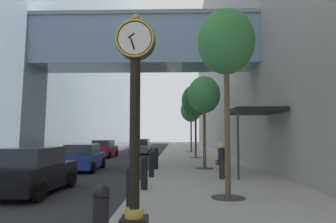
{
  "coord_description": "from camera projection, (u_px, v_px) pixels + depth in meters",
  "views": [
    {
      "loc": [
        1.62,
        -1.06,
        2.19
      ],
      "look_at": [
        1.01,
        20.79,
        3.77
      ],
      "focal_mm": 33.22,
      "sensor_mm": 36.0,
      "label": 1
    }
  ],
  "objects": [
    {
      "name": "ground_plane",
      "position": [
        159.0,
        158.0,
        27.87
      ],
      "size": [
        110.0,
        110.0,
        0.0
      ],
      "primitive_type": "plane",
      "color": "#262628",
      "rests_on": "ground"
    },
    {
      "name": "sidewalk_right",
      "position": [
        194.0,
        155.0,
        30.77
      ],
      "size": [
        6.73,
        80.0,
        0.14
      ],
      "primitive_type": "cube",
      "color": "#9E998E",
      "rests_on": "ground"
    },
    {
      "name": "building_block_right",
      "position": [
        271.0,
        23.0,
        31.51
      ],
      "size": [
        9.0,
        80.0,
        26.87
      ],
      "color": "gray",
      "rests_on": "ground"
    },
    {
      "name": "street_clock",
      "position": [
        135.0,
        111.0,
        6.5
      ],
      "size": [
        0.84,
        0.55,
        4.62
      ],
      "color": "black",
      "rests_on": "sidewalk_right"
    },
    {
      "name": "bollard_nearest",
      "position": [
        101.0,
        222.0,
        4.93
      ],
      "size": [
        0.27,
        0.27,
        1.25
      ],
      "color": "black",
      "rests_on": "sidewalk_right"
    },
    {
      "name": "bollard_second",
      "position": [
        131.0,
        187.0,
        8.24
      ],
      "size": [
        0.27,
        0.27,
        1.25
      ],
      "color": "black",
      "rests_on": "sidewalk_right"
    },
    {
      "name": "bollard_third",
      "position": [
        144.0,
        172.0,
        11.55
      ],
      "size": [
        0.27,
        0.27,
        1.25
      ],
      "color": "black",
      "rests_on": "sidewalk_right"
    },
    {
      "name": "bollard_fourth",
      "position": [
        151.0,
        163.0,
        14.86
      ],
      "size": [
        0.27,
        0.27,
        1.25
      ],
      "color": "black",
      "rests_on": "sidewalk_right"
    },
    {
      "name": "bollard_fifth",
      "position": [
        156.0,
        158.0,
        18.16
      ],
      "size": [
        0.27,
        0.27,
        1.25
      ],
      "color": "black",
      "rests_on": "sidewalk_right"
    },
    {
      "name": "street_tree_near",
      "position": [
        226.0,
        44.0,
        10.35
      ],
      "size": [
        1.9,
        1.9,
        6.22
      ],
      "color": "#333335",
      "rests_on": "sidewalk_right"
    },
    {
      "name": "street_tree_mid_near",
      "position": [
        204.0,
        95.0,
        18.73
      ],
      "size": [
        1.95,
        1.95,
        5.54
      ],
      "color": "#333335",
      "rests_on": "sidewalk_right"
    },
    {
      "name": "street_tree_mid_far",
      "position": [
        195.0,
        101.0,
        27.2
      ],
      "size": [
        2.41,
        2.41,
        6.36
      ],
      "color": "#333335",
      "rests_on": "sidewalk_right"
    },
    {
      "name": "street_tree_far",
      "position": [
        191.0,
        110.0,
        35.61
      ],
      "size": [
        2.36,
        2.36,
        6.15
      ],
      "color": "#333335",
      "rests_on": "sidewalk_right"
    },
    {
      "name": "pedestrian_walking",
      "position": [
        222.0,
        160.0,
        14.28
      ],
      "size": [
        0.52,
        0.5,
        1.63
      ],
      "color": "#23232D",
      "rests_on": "sidewalk_right"
    },
    {
      "name": "storefront_awning",
      "position": [
        253.0,
        112.0,
        15.78
      ],
      "size": [
        2.4,
        3.6,
        3.3
      ],
      "color": "black",
      "rests_on": "sidewalk_right"
    },
    {
      "name": "car_red_near",
      "position": [
        104.0,
        149.0,
        29.31
      ],
      "size": [
        2.03,
        4.59,
        1.62
      ],
      "color": "#AD191E",
      "rests_on": "ground"
    },
    {
      "name": "car_grey_mid",
      "position": [
        141.0,
        147.0,
        33.3
      ],
      "size": [
        2.12,
        4.37,
        1.66
      ],
      "color": "slate",
      "rests_on": "ground"
    },
    {
      "name": "car_black_far",
      "position": [
        33.0,
        171.0,
        11.46
      ],
      "size": [
        2.16,
        4.21,
        1.7
      ],
      "color": "black",
      "rests_on": "ground"
    },
    {
      "name": "car_blue_trailing",
      "position": [
        83.0,
        158.0,
        18.73
      ],
      "size": [
        2.16,
        4.25,
        1.58
      ],
      "color": "navy",
      "rests_on": "ground"
    }
  ]
}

